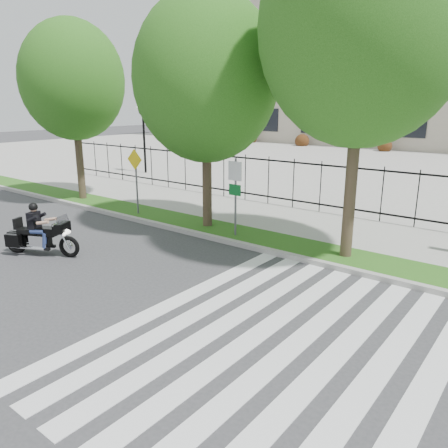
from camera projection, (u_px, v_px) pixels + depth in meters
The scene contains 14 objects.
ground at pixel (112, 279), 11.07m from camera, with size 120.00×120.00×0.00m, color #343437.
curb at pixel (214, 238), 14.16m from camera, with size 60.00×0.20×0.15m, color #9F9D96.
grass_verge at pixel (230, 232), 14.81m from camera, with size 60.00×1.50×0.15m, color #1E5515.
sidewalk at pixel (270, 217), 16.70m from camera, with size 60.00×3.50×0.15m, color gray.
plaza at pixel (406, 167), 30.02m from camera, with size 80.00×34.00×0.10m, color gray.
crosswalk_stripes at pixel (275, 340), 8.21m from camera, with size 5.70×8.00×0.01m, color silver, non-canonical shape.
iron_fence at pixel (293, 183), 17.74m from camera, with size 30.00×0.06×2.00m, color black, non-canonical shape.
lamp_post_left at pixel (143, 122), 26.44m from camera, with size 1.06×0.70×4.25m.
street_tree_0 at pixel (73, 81), 18.41m from camera, with size 4.34×4.34×7.57m.
street_tree_1 at pixel (206, 78), 14.06m from camera, with size 4.75×4.75×7.67m.
street_tree_2 at pixel (363, 25), 10.74m from camera, with size 5.24×5.24×9.02m.
sign_pole_regulatory at pixel (235, 187), 13.79m from camera, with size 0.50×0.09×2.50m.
sign_pole_warning at pixel (136, 173), 16.60m from camera, with size 0.78×0.09×2.49m.
motorcycle_rider at pixel (41, 234), 12.67m from camera, with size 2.27×1.30×1.88m.
Camera 1 is at (8.58, -6.35, 4.32)m, focal length 35.00 mm.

